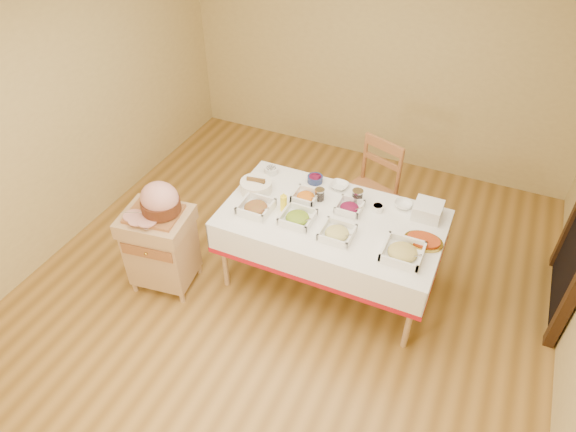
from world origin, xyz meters
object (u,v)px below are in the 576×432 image
object	(u,v)px
butcher_cart	(161,245)
ham_on_board	(159,202)
dining_table	(331,232)
preserve_jar_right	(357,197)
plate_stack	(428,210)
dining_chair	(369,192)
preserve_jar_left	(320,195)
brass_platter	(423,241)
bread_basket	(256,186)
mustard_bottle	(284,202)

from	to	relation	value
butcher_cart	ham_on_board	bearing A→B (deg)	38.05
dining_table	preserve_jar_right	world-z (taller)	preserve_jar_right
dining_table	plate_stack	bearing A→B (deg)	25.35
dining_chair	preserve_jar_left	size ratio (longest dim) A/B	9.49
dining_table	preserve_jar_left	distance (m)	0.33
ham_on_board	brass_platter	size ratio (longest dim) A/B	1.49
ham_on_board	brass_platter	world-z (taller)	ham_on_board
plate_stack	brass_platter	bearing A→B (deg)	-81.77
plate_stack	dining_chair	bearing A→B (deg)	144.41
butcher_cart	preserve_jar_right	bearing A→B (deg)	31.36
preserve_jar_left	preserve_jar_right	bearing A→B (deg)	17.93
dining_chair	bread_basket	xyz separation A→B (m)	(-0.84, -0.70, 0.29)
preserve_jar_left	ham_on_board	bearing A→B (deg)	-145.73
butcher_cart	plate_stack	distance (m)	2.28
bread_basket	plate_stack	bearing A→B (deg)	10.67
preserve_jar_left	preserve_jar_right	size ratio (longest dim) A/B	0.88
mustard_bottle	brass_platter	distance (m)	1.17
preserve_jar_right	mustard_bottle	size ratio (longest dim) A/B	0.68
preserve_jar_left	dining_chair	bearing A→B (deg)	64.10
dining_chair	ham_on_board	world-z (taller)	ham_on_board
brass_platter	bread_basket	bearing A→B (deg)	177.59
ham_on_board	dining_table	bearing A→B (deg)	24.13
butcher_cart	dining_chair	xyz separation A→B (m)	(1.44, 1.38, 0.08)
ham_on_board	preserve_jar_right	bearing A→B (deg)	31.12
preserve_jar_right	bread_basket	world-z (taller)	same
plate_stack	preserve_jar_left	bearing A→B (deg)	-169.80
preserve_jar_left	bread_basket	bearing A→B (deg)	-168.57
dining_table	dining_chair	bearing A→B (deg)	82.26
preserve_jar_left	plate_stack	size ratio (longest dim) A/B	0.48
butcher_cart	preserve_jar_left	xyz separation A→B (m)	(1.15, 0.79, 0.36)
preserve_jar_left	plate_stack	distance (m)	0.91
butcher_cart	mustard_bottle	world-z (taller)	mustard_bottle
preserve_jar_left	plate_stack	xyz separation A→B (m)	(0.89, 0.16, 0.01)
preserve_jar_left	brass_platter	xyz separation A→B (m)	(0.94, -0.17, -0.03)
preserve_jar_right	dining_table	bearing A→B (deg)	-113.93
dining_table	ham_on_board	world-z (taller)	ham_on_board
preserve_jar_right	plate_stack	distance (m)	0.59
dining_table	preserve_jar_right	distance (m)	0.37
dining_chair	preserve_jar_left	xyz separation A→B (m)	(-0.29, -0.59, 0.28)
ham_on_board	bread_basket	bearing A→B (deg)	49.29
mustard_bottle	butcher_cart	bearing A→B (deg)	-150.25
bread_basket	butcher_cart	bearing A→B (deg)	-131.43
butcher_cart	ham_on_board	xyz separation A→B (m)	(0.05, 0.04, 0.47)
butcher_cart	brass_platter	size ratio (longest dim) A/B	2.57
dining_table	preserve_jar_left	world-z (taller)	preserve_jar_left
ham_on_board	plate_stack	xyz separation A→B (m)	(1.99, 0.91, -0.09)
ham_on_board	preserve_jar_left	xyz separation A→B (m)	(1.10, 0.75, -0.10)
preserve_jar_left	butcher_cart	bearing A→B (deg)	-145.58
preserve_jar_left	bread_basket	xyz separation A→B (m)	(-0.55, -0.11, 0.00)
ham_on_board	brass_platter	bearing A→B (deg)	15.77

